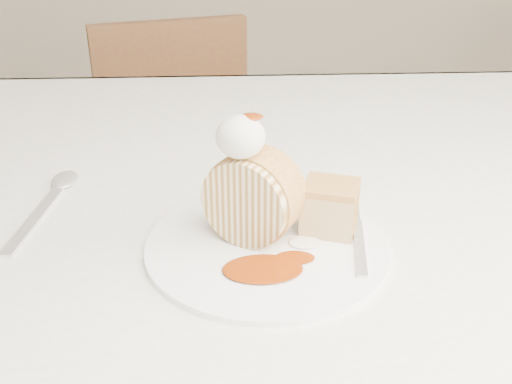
{
  "coord_description": "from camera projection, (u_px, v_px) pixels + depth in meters",
  "views": [
    {
      "loc": [
        0.02,
        -0.47,
        1.05
      ],
      "look_at": [
        0.05,
        0.02,
        0.81
      ],
      "focal_mm": 40.0,
      "sensor_mm": 36.0,
      "label": 1
    }
  ],
  "objects": [
    {
      "name": "cake_chunk",
      "position": [
        330.0,
        210.0,
        0.58
      ],
      "size": [
        0.07,
        0.06,
        0.04
      ],
      "primitive_type": "cube",
      "rotation": [
        0.0,
        0.0,
        -0.33
      ],
      "color": "tan",
      "rests_on": "plate"
    },
    {
      "name": "roulade_slice",
      "position": [
        253.0,
        197.0,
        0.55
      ],
      "size": [
        0.1,
        0.09,
        0.09
      ],
      "primitive_type": "cylinder",
      "rotation": [
        1.57,
        0.0,
        -0.53
      ],
      "color": "beige",
      "rests_on": "plate"
    },
    {
      "name": "fork",
      "position": [
        360.0,
        246.0,
        0.55
      ],
      "size": [
        0.04,
        0.14,
        0.0
      ],
      "primitive_type": "cube",
      "rotation": [
        0.0,
        0.0,
        -0.16
      ],
      "color": "silver",
      "rests_on": "plate"
    },
    {
      "name": "caramel_pool",
      "position": [
        263.0,
        269.0,
        0.52
      ],
      "size": [
        0.09,
        0.07,
        0.0
      ],
      "primitive_type": null,
      "rotation": [
        0.0,
        0.0,
        -0.33
      ],
      "color": "#7E2A05",
      "rests_on": "plate"
    },
    {
      "name": "caramel_drizzle",
      "position": [
        251.0,
        111.0,
        0.51
      ],
      "size": [
        0.02,
        0.02,
        0.01
      ],
      "primitive_type": "ellipsoid",
      "color": "#7E2A05",
      "rests_on": "whipped_cream"
    },
    {
      "name": "whipped_cream",
      "position": [
        240.0,
        137.0,
        0.52
      ],
      "size": [
        0.05,
        0.05,
        0.04
      ],
      "primitive_type": "ellipsoid",
      "color": "silver",
      "rests_on": "roulade_slice"
    },
    {
      "name": "table",
      "position": [
        213.0,
        229.0,
        0.77
      ],
      "size": [
        1.4,
        0.9,
        0.75
      ],
      "color": "white",
      "rests_on": "ground"
    },
    {
      "name": "chair_far",
      "position": [
        169.0,
        142.0,
        1.59
      ],
      "size": [
        0.48,
        0.48,
        0.81
      ],
      "rotation": [
        0.0,
        0.0,
        3.45
      ],
      "color": "brown",
      "rests_on": "ground"
    },
    {
      "name": "plate",
      "position": [
        267.0,
        245.0,
        0.56
      ],
      "size": [
        0.3,
        0.3,
        0.01
      ],
      "primitive_type": "cylinder",
      "rotation": [
        0.0,
        0.0,
        -0.33
      ],
      "color": "white",
      "rests_on": "table"
    },
    {
      "name": "spoon",
      "position": [
        34.0,
        220.0,
        0.61
      ],
      "size": [
        0.04,
        0.18,
        0.0
      ],
      "primitive_type": "cube",
      "rotation": [
        0.0,
        0.0,
        -0.1
      ],
      "color": "silver",
      "rests_on": "table"
    }
  ]
}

